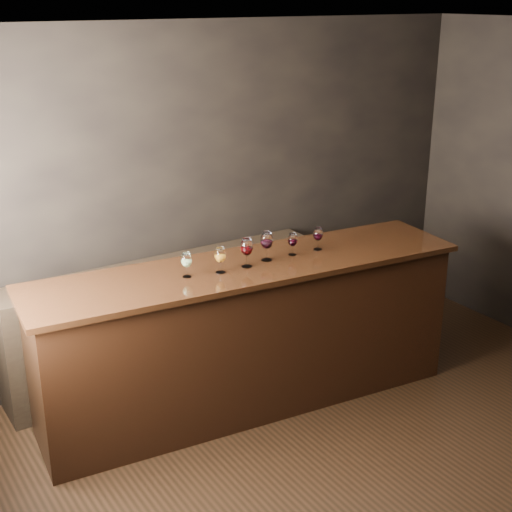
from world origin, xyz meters
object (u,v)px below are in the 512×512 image
glass_white (186,261)px  glass_amber (220,256)px  back_bar_shelf (168,319)px  glass_red_b (267,241)px  glass_red_c (293,240)px  bar_counter (249,338)px  glass_red_a (247,248)px  glass_red_d (318,235)px

glass_white → glass_amber: 0.24m
back_bar_shelf → glass_red_b: glass_red_b is taller
glass_red_b → glass_red_c: size_ratio=1.28×
glass_amber → glass_red_b: (0.41, 0.03, 0.02)m
bar_counter → glass_red_a: (-0.03, -0.03, 0.74)m
glass_red_d → glass_red_a: bearing=-178.5°
bar_counter → glass_white: glass_white is taller
glass_red_d → glass_white: bearing=177.8°
glass_amber → glass_red_a: bearing=-0.4°
back_bar_shelf → glass_red_a: 1.16m
bar_counter → glass_red_a: bearing=-129.0°
back_bar_shelf → glass_amber: size_ratio=14.23×
glass_red_b → glass_red_d: 0.46m
glass_white → glass_red_d: (1.10, -0.04, -0.00)m
back_bar_shelf → glass_red_d: bearing=-40.7°
glass_red_d → back_bar_shelf: bearing=139.3°
bar_counter → glass_white: bearing=-177.1°
glass_red_a → glass_red_c: glass_red_a is taller
back_bar_shelf → glass_amber: bearing=-86.8°
back_bar_shelf → glass_white: size_ratio=15.18×
bar_counter → glass_red_c: 0.80m
glass_amber → glass_white: bearing=166.1°
back_bar_shelf → glass_amber: glass_amber is taller
back_bar_shelf → glass_red_b: (0.45, -0.76, 0.81)m
bar_counter → glass_amber: 0.76m
glass_white → glass_red_b: bearing=-2.1°
glass_amber → glass_red_b: glass_red_b is taller
bar_counter → glass_red_c: bearing=4.4°
glass_red_c → glass_white: bearing=177.7°
glass_amber → glass_red_d: 0.86m
glass_white → glass_red_c: (0.87, -0.04, -0.00)m
back_bar_shelf → glass_red_c: 1.29m
glass_amber → glass_red_d: bearing=1.0°
glass_amber → glass_red_a: size_ratio=0.88×
glass_white → glass_red_c: glass_white is taller
bar_counter → glass_amber: size_ratio=16.72×
glass_red_a → glass_red_b: (0.19, 0.04, 0.00)m
back_bar_shelf → glass_red_c: (0.68, -0.78, 0.78)m
glass_red_b → glass_red_d: (0.46, -0.02, -0.03)m
bar_counter → glass_red_d: glass_red_d is taller
glass_white → glass_red_b: glass_red_b is taller
bar_counter → glass_white: 0.86m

